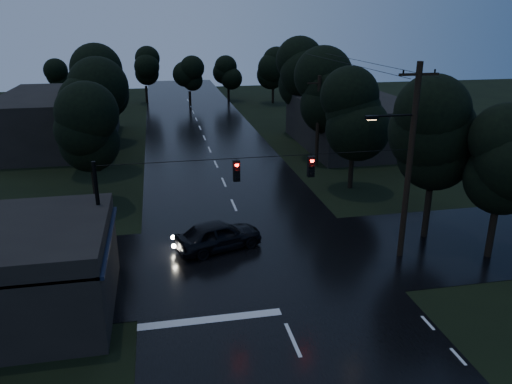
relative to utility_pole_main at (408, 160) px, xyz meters
name	(u,v)px	position (x,y,z in m)	size (l,w,h in m)	color
main_road	(216,164)	(-7.41, 19.00, -5.26)	(12.00, 120.00, 0.02)	black
cross_street	(257,259)	(-7.41, 1.00, -5.26)	(60.00, 9.00, 0.02)	black
building_far_right	(354,123)	(6.59, 23.00, -3.06)	(10.00, 14.00, 4.40)	black
building_far_left	(60,119)	(-21.41, 29.00, -2.76)	(10.00, 16.00, 5.00)	black
utility_pole_main	(408,160)	(0.00, 0.00, 0.00)	(3.50, 0.30, 10.00)	black
utility_pole_far	(318,120)	(0.89, 17.00, -1.38)	(2.00, 0.30, 7.50)	black
anchor_pole_left	(100,225)	(-14.91, 0.00, -2.26)	(0.18, 0.18, 6.00)	black
span_signals	(273,168)	(-6.85, -0.01, -0.01)	(15.00, 0.37, 1.12)	black
tree_corner_near	(436,134)	(2.59, 2.00, 0.74)	(4.48, 4.48, 9.44)	black
tree_corner_far	(504,161)	(4.59, -1.00, -0.02)	(3.92, 3.92, 8.26)	black
tree_left_a	(89,128)	(-16.41, 11.00, -0.02)	(3.92, 3.92, 8.26)	black
tree_left_b	(92,102)	(-17.01, 19.00, 0.36)	(4.20, 4.20, 8.85)	black
tree_left_c	(96,82)	(-17.61, 29.00, 0.74)	(4.48, 4.48, 9.44)	black
tree_right_a	(355,112)	(1.59, 11.00, 0.36)	(4.20, 4.20, 8.85)	black
tree_right_b	(326,91)	(2.19, 19.00, 0.74)	(4.48, 4.48, 9.44)	black
tree_right_c	(301,73)	(2.79, 29.00, 1.11)	(4.76, 4.76, 10.03)	black
car	(218,235)	(-9.23, 2.66, -4.45)	(1.91, 4.75, 1.62)	black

